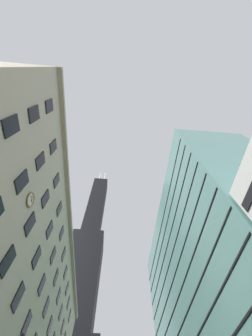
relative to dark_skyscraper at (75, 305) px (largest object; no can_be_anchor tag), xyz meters
The scene contains 2 objects.
dark_skyscraper is the anchor object (origin of this frame).
glass_office_midrise 81.96m from the dark_skyscraper, 59.64° to the right, with size 17.42×52.56×50.44m.
Camera 1 is at (-2.49, -6.76, 1.83)m, focal length 20.92 mm.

